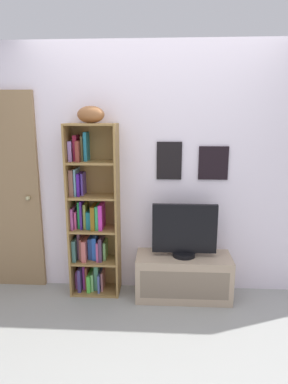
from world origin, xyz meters
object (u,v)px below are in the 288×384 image
television (184,231)px  tv_stand (183,276)px  football (91,115)px  bookshelf (91,220)px

television → tv_stand: bearing=-90.0°
football → television: 1.39m
football → tv_stand: (0.87, -0.05, -1.55)m
tv_stand → television: 0.47m
bookshelf → television: (0.92, -0.08, -0.08)m
bookshelf → football: football is taller
tv_stand → television: bearing=90.0°
television → bookshelf: bearing=174.9°
bookshelf → television: 0.92m
bookshelf → tv_stand: size_ratio=1.84×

